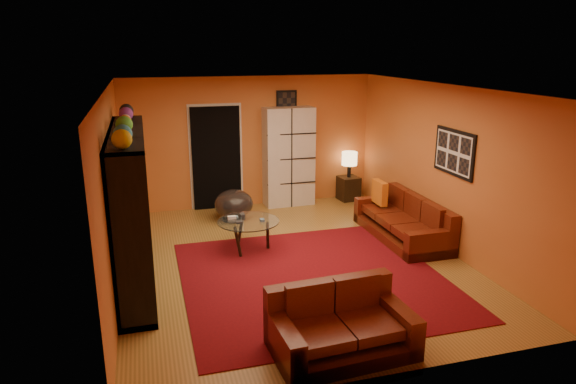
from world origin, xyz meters
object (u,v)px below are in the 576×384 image
object	(u,v)px
side_table	(348,188)
table_lamp	(349,159)
coffee_table	(248,224)
loveseat	(339,325)
sofa	(406,222)
bowl_chair	(234,204)
entertainment_unit	(132,207)
storage_cabinet	(289,157)
tv	(136,211)

from	to	relation	value
side_table	table_lamp	world-z (taller)	table_lamp
coffee_table	loveseat	bearing A→B (deg)	-82.93
sofa	bowl_chair	bearing A→B (deg)	147.71
table_lamp	sofa	bearing A→B (deg)	-87.94
entertainment_unit	storage_cabinet	size ratio (longest dim) A/B	1.50
storage_cabinet	side_table	world-z (taller)	storage_cabinet
tv	loveseat	xyz separation A→B (m)	(2.04, -2.39, -0.71)
entertainment_unit	tv	bearing A→B (deg)	-26.93
storage_cabinet	table_lamp	world-z (taller)	storage_cabinet
loveseat	side_table	size ratio (longest dim) A/B	3.05
coffee_table	bowl_chair	size ratio (longest dim) A/B	1.36
loveseat	storage_cabinet	size ratio (longest dim) A/B	0.76
entertainment_unit	sofa	xyz separation A→B (m)	(4.41, 0.40, -0.76)
sofa	bowl_chair	world-z (taller)	sofa
tv	coffee_table	bearing A→B (deg)	-70.33
bowl_chair	side_table	world-z (taller)	bowl_chair
bowl_chair	side_table	bearing A→B (deg)	14.63
storage_cabinet	bowl_chair	bearing A→B (deg)	-152.73
loveseat	storage_cabinet	world-z (taller)	storage_cabinet
sofa	bowl_chair	xyz separation A→B (m)	(-2.66, 1.68, 0.03)
side_table	storage_cabinet	bearing A→B (deg)	177.81
loveseat	side_table	world-z (taller)	loveseat
storage_cabinet	sofa	bearing A→B (deg)	-62.24
table_lamp	side_table	bearing A→B (deg)	90.00
sofa	coffee_table	bearing A→B (deg)	176.26
bowl_chair	side_table	distance (m)	2.67
storage_cabinet	bowl_chair	world-z (taller)	storage_cabinet
table_lamp	storage_cabinet	bearing A→B (deg)	177.81
tv	loveseat	size ratio (longest dim) A/B	0.62
entertainment_unit	loveseat	world-z (taller)	entertainment_unit
sofa	loveseat	size ratio (longest dim) A/B	1.37
entertainment_unit	coffee_table	bearing A→B (deg)	18.38
entertainment_unit	coffee_table	size ratio (longest dim) A/B	3.06
entertainment_unit	tv	size ratio (longest dim) A/B	3.17
tv	table_lamp	distance (m)	5.10
loveseat	coffee_table	size ratio (longest dim) A/B	1.56
sofa	loveseat	bearing A→B (deg)	-129.54
storage_cabinet	bowl_chair	size ratio (longest dim) A/B	2.77
bowl_chair	side_table	xyz separation A→B (m)	(2.58, 0.67, -0.06)
storage_cabinet	coffee_table	bearing A→B (deg)	-122.57
entertainment_unit	bowl_chair	size ratio (longest dim) A/B	4.16
sofa	bowl_chair	distance (m)	3.15
loveseat	table_lamp	distance (m)	5.66
entertainment_unit	coffee_table	world-z (taller)	entertainment_unit
sofa	storage_cabinet	xyz separation A→B (m)	(-1.39, 2.40, 0.71)
loveseat	bowl_chair	xyz separation A→B (m)	(-0.34, 4.50, 0.03)
sofa	side_table	xyz separation A→B (m)	(-0.08, 2.35, -0.04)
storage_cabinet	bowl_chair	xyz separation A→B (m)	(-1.27, -0.72, -0.68)
entertainment_unit	side_table	size ratio (longest dim) A/B	6.00
sofa	storage_cabinet	world-z (taller)	storage_cabinet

